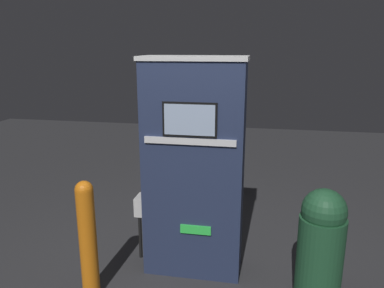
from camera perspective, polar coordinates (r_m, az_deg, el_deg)
The scene contains 4 objects.
ground_plane at distance 3.80m, azimuth -0.31°, elevation -19.82°, with size 14.00×14.00×0.00m, color #2D2D30.
gas_pump at distance 3.52m, azimuth 0.28°, elevation -3.77°, with size 1.02×0.46×2.07m.
safety_bollard at distance 3.43m, azimuth -15.62°, elevation -13.50°, with size 0.15×0.15×1.08m.
trash_bin at distance 3.42m, azimuth 19.02°, elevation -14.49°, with size 0.39×0.39×1.04m.
Camera 1 is at (0.60, -3.08, 2.15)m, focal length 35.00 mm.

